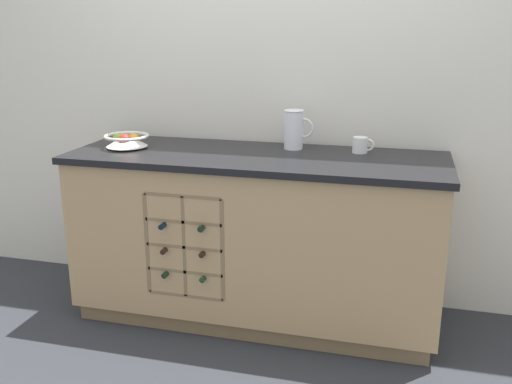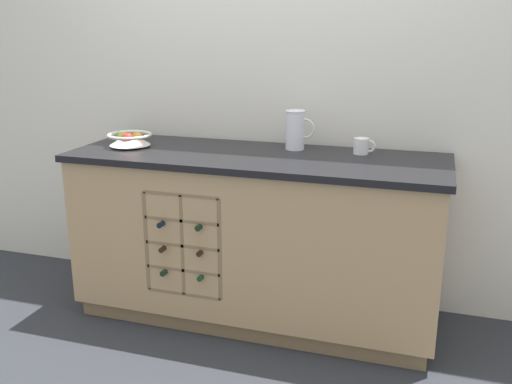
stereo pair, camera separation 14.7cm
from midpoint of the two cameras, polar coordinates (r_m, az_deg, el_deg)
The scene contains 6 objects.
ground_plane at distance 3.26m, azimuth 1.32°, elevation -12.16°, with size 14.00×14.00×0.00m, color #2D3035.
back_wall at distance 3.25m, azimuth 3.42°, elevation 11.38°, with size 4.40×0.06×2.55m, color silver.
kitchen_island at distance 3.06m, azimuth 1.30°, elevation -4.50°, with size 1.94×0.69×0.92m.
fruit_bowl at distance 3.18m, azimuth -11.24°, elevation 5.28°, with size 0.24×0.24×0.08m.
white_pitcher at distance 3.05m, azimuth 5.38°, elevation 6.28°, with size 0.16×0.11×0.21m.
ceramic_mug at distance 3.00m, azimuth 11.94°, elevation 4.51°, with size 0.11×0.08×0.08m.
Camera 2 is at (0.87, -2.73, 1.55)m, focal length 40.00 mm.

